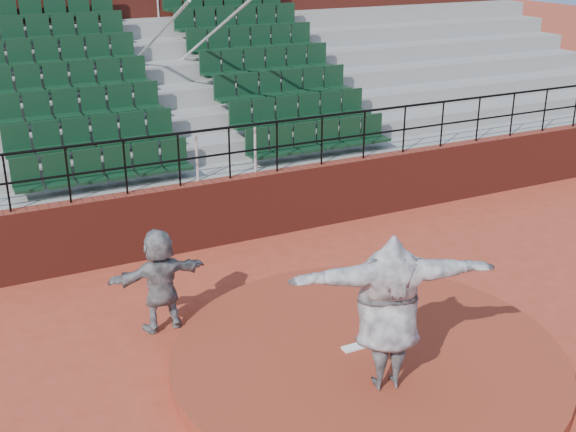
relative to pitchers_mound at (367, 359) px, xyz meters
The scene contains 9 objects.
ground 0.12m from the pitchers_mound, ahead, with size 90.00×90.00×0.00m, color #A53B25.
pitchers_mound is the anchor object (origin of this frame).
pitching_rubber 0.21m from the pitchers_mound, 90.00° to the left, with size 0.60×0.15×0.03m, color white.
boundary_wall 5.03m from the pitchers_mound, 90.00° to the left, with size 24.00×0.30×1.30m, color maroon.
wall_railing 5.35m from the pitchers_mound, 90.00° to the left, with size 24.04×0.05×1.03m.
seating_deck 8.75m from the pitchers_mound, 90.00° to the left, with size 24.00×5.97×4.63m.
press_box_facade 13.06m from the pitchers_mound, 90.00° to the left, with size 24.00×3.00×7.10m, color maroon.
pitcher 1.41m from the pitchers_mound, 106.03° to the right, with size 2.57×0.70×2.09m, color black.
fielder 3.30m from the pitchers_mound, 133.99° to the left, with size 1.52×0.48×1.64m, color black.
Camera 1 is at (-4.85, -7.28, 5.69)m, focal length 45.00 mm.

